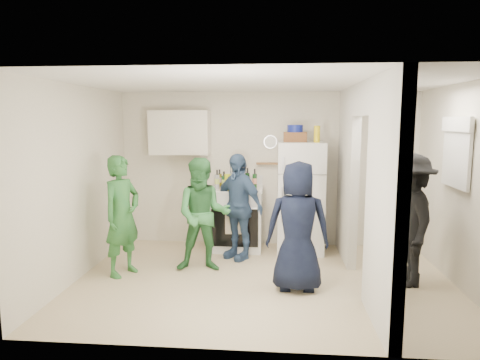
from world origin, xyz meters
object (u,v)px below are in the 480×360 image
yellow_cup_stack_top (317,134)px  fridge (300,197)px  person_navy (298,226)px  person_denim (237,206)px  person_green_left (122,216)px  person_nook (409,220)px  person_green_center (203,215)px  wicker_basket (295,137)px  blue_bowl (295,128)px  stove (237,219)px

yellow_cup_stack_top → fridge: bearing=155.6°
person_navy → person_denim: bearing=-54.0°
person_green_left → person_navy: size_ratio=1.01×
person_navy → person_nook: bearing=-168.1°
person_green_center → person_denim: person_denim is taller
wicker_basket → person_green_center: wicker_basket is taller
blue_bowl → person_nook: blue_bowl is taller
yellow_cup_stack_top → person_nook: 1.88m
wicker_basket → fridge: bearing=-26.6°
wicker_basket → blue_bowl: (0.00, 0.00, 0.13)m
fridge → yellow_cup_stack_top: 1.01m
person_denim → person_green_left: bearing=-113.1°
blue_bowl → person_denim: blue_bowl is taller
person_green_center → person_nook: bearing=-12.3°
person_navy → person_nook: (1.38, 0.29, 0.04)m
wicker_basket → yellow_cup_stack_top: size_ratio=1.40×
person_green_left → person_green_center: person_green_left is taller
yellow_cup_stack_top → person_denim: bearing=-163.8°
wicker_basket → person_nook: wicker_basket is taller
wicker_basket → stove: bearing=-178.7°
stove → fridge: bearing=-1.7°
yellow_cup_stack_top → person_navy: size_ratio=0.16×
blue_bowl → person_green_left: 2.87m
fridge → yellow_cup_stack_top: yellow_cup_stack_top is taller
person_navy → person_nook: size_ratio=0.95×
blue_bowl → person_nook: bearing=-44.5°
person_green_left → person_green_center: bearing=-50.6°
person_green_center → blue_bowl: bearing=33.8°
yellow_cup_stack_top → person_navy: (-0.34, -1.48, -1.05)m
blue_bowl → person_nook: 2.20m
wicker_basket → person_denim: wicker_basket is taller
stove → person_green_center: 1.13m
stove → wicker_basket: bearing=1.3°
person_navy → person_nook: person_nook is taller
blue_bowl → person_denim: bearing=-150.0°
person_nook → yellow_cup_stack_top: bearing=-135.8°
person_green_left → person_navy: bearing=-72.5°
stove → person_navy: size_ratio=0.62×
fridge → person_navy: fridge is taller
yellow_cup_stack_top → person_green_center: yellow_cup_stack_top is taller
stove → person_navy: person_navy is taller
wicker_basket → person_denim: bearing=-150.0°
blue_bowl → yellow_cup_stack_top: (0.32, -0.15, -0.08)m
person_denim → wicker_basket: bearing=67.6°
person_navy → person_green_left: bearing=-8.2°
stove → person_green_center: (-0.36, -1.03, 0.28)m
person_denim → fridge: bearing=62.5°
person_green_center → person_green_left: bearing=-172.3°
person_denim → person_nook: (2.21, -0.85, 0.04)m
stove → person_green_center: person_green_center is taller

